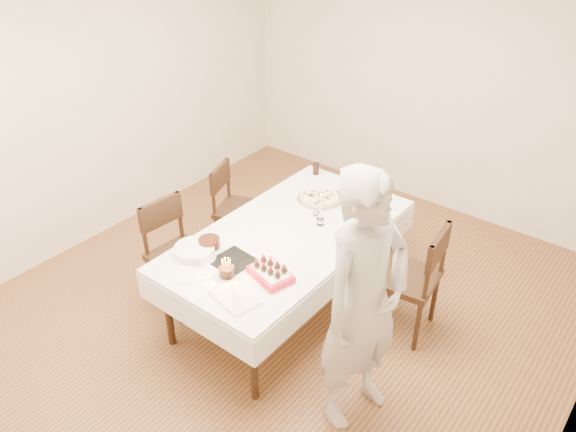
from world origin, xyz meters
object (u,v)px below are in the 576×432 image
Objects in this scene: taper_candle at (321,209)px; layer_cake at (209,243)px; pizza_pepperoni at (357,195)px; person at (364,304)px; dining_table at (288,270)px; pasta_bowl at (358,222)px; birthday_cake at (226,267)px; strawberry_box at (271,273)px; pizza_white at (320,198)px; chair_left_dessert at (180,257)px; cola_glass at (316,169)px; chair_right_savory at (406,278)px; chair_left_savory at (240,210)px.

layer_cake is (-0.47, -0.80, -0.11)m from taper_candle.
person is at bearing -56.57° from pizza_pepperoni.
pasta_bowl is at bearing 47.13° from dining_table.
birthday_cake reaches higher than strawberry_box.
pizza_white is at bearing 57.26° from person.
dining_table is at bearing -132.87° from pasta_bowl.
layer_cake reaches higher than pasta_bowl.
chair_left_dessert is 3.01× the size of strawberry_box.
birthday_cake is at bearing -85.45° from pizza_white.
chair_left_dessert reaches higher than layer_cake.
chair_left_dessert is at bearing -102.09° from cola_glass.
pizza_white and pizza_pepperoni have the same top height.
cola_glass is at bearing 92.81° from layer_cake.
chair_right_savory is at bearing 8.20° from taper_candle.
person is 5.90× the size of strawberry_box.
strawberry_box is at bearing -72.03° from pizza_white.
pasta_bowl is (1.13, 0.95, 0.32)m from chair_left_dessert.
dining_table is 7.12× the size of taper_candle.
pizza_pepperoni is 1.24× the size of strawberry_box.
dining_table is 0.84m from birthday_cake.
dining_table is 0.91m from chair_left_dessert.
chair_right_savory is 8.83× the size of cola_glass.
chair_left_dessert is 0.83m from birthday_cake.
dining_table is at bearing -66.51° from cola_glass.
cola_glass is at bearing -97.09° from chair_left_dessert.
pasta_bowl is (0.39, 0.42, 0.42)m from dining_table.
chair_right_savory reaches higher than strawberry_box.
person is (1.92, -0.93, 0.49)m from chair_left_savory.
chair_right_savory is 1.56m from layer_cake.
person reaches higher than pizza_white.
pasta_bowl reaches higher than strawberry_box.
person reaches higher than chair_left_dessert.
person is (1.04, -0.56, 0.56)m from dining_table.
person reaches higher than chair_left_savory.
chair_left_dessert is 1.24m from taper_candle.
chair_right_savory is 1.05m from pizza_white.
pasta_bowl is at bearing -134.86° from chair_left_dessert.
dining_table is 2.39× the size of chair_left_savory.
taper_candle is at bearing 62.81° from dining_table.
birthday_cake is (0.34, -0.17, 0.03)m from layer_cake.
taper_candle is (-0.91, 0.81, -0.04)m from person.
pizza_white is 1.17m from strawberry_box.
dining_table is 5.43× the size of pizza_pepperoni.
dining_table is 2.13× the size of chair_right_savory.
dining_table is at bearing -98.63° from pizza_pepperoni.
person reaches higher than birthday_cake.
pizza_pepperoni is 1.44m from layer_cake.
cola_glass is at bearing 148.76° from chair_right_savory.
cola_glass is 1.72m from birthday_cake.
layer_cake is at bearing -120.73° from taper_candle.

